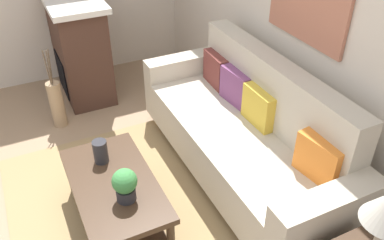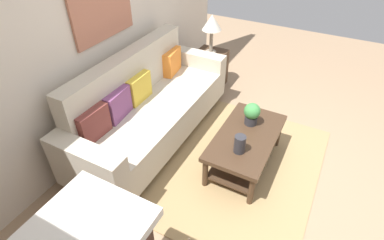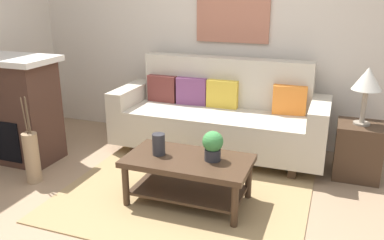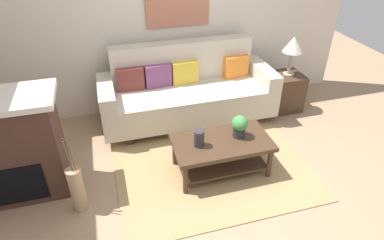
% 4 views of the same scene
% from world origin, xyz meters
% --- Properties ---
extents(ground_plane, '(9.22, 9.22, 0.00)m').
position_xyz_m(ground_plane, '(0.00, 0.00, 0.00)').
color(ground_plane, '#9E7F60').
extents(wall_back, '(5.22, 0.10, 2.70)m').
position_xyz_m(wall_back, '(0.00, 2.09, 1.35)').
color(wall_back, beige).
rests_on(wall_back, ground_plane).
extents(area_rug, '(2.24, 1.92, 0.01)m').
position_xyz_m(area_rug, '(0.00, 0.50, 0.01)').
color(area_rug, '#A38456').
rests_on(area_rug, ground_plane).
extents(couch, '(2.39, 0.84, 1.08)m').
position_xyz_m(couch, '(0.01, 1.56, 0.43)').
color(couch, beige).
rests_on(couch, ground_plane).
extents(throw_pillow_maroon, '(0.36, 0.13, 0.32)m').
position_xyz_m(throw_pillow_maroon, '(-0.75, 1.68, 0.68)').
color(throw_pillow_maroon, brown).
rests_on(throw_pillow_maroon, couch).
extents(throw_pillow_plum, '(0.37, 0.15, 0.32)m').
position_xyz_m(throw_pillow_plum, '(-0.37, 1.68, 0.68)').
color(throw_pillow_plum, '#7A4270').
rests_on(throw_pillow_plum, couch).
extents(throw_pillow_mustard, '(0.36, 0.13, 0.32)m').
position_xyz_m(throw_pillow_mustard, '(0.01, 1.68, 0.68)').
color(throw_pillow_mustard, gold).
rests_on(throw_pillow_mustard, couch).
extents(throw_pillow_orange, '(0.37, 0.17, 0.32)m').
position_xyz_m(throw_pillow_orange, '(0.76, 1.68, 0.68)').
color(throw_pillow_orange, orange).
rests_on(throw_pillow_orange, couch).
extents(coffee_table, '(1.10, 0.60, 0.43)m').
position_xyz_m(coffee_table, '(0.08, 0.35, 0.31)').
color(coffee_table, '#422D1E').
rests_on(coffee_table, ground_plane).
extents(tabletop_vase, '(0.11, 0.11, 0.19)m').
position_xyz_m(tabletop_vase, '(-0.19, 0.34, 0.53)').
color(tabletop_vase, '#2D2D33').
rests_on(tabletop_vase, coffee_table).
extents(potted_plant_tabletop, '(0.18, 0.18, 0.26)m').
position_xyz_m(potted_plant_tabletop, '(0.29, 0.39, 0.57)').
color(potted_plant_tabletop, '#2D2D33').
rests_on(potted_plant_tabletop, coffee_table).
extents(side_table, '(0.44, 0.44, 0.56)m').
position_xyz_m(side_table, '(1.50, 1.45, 0.28)').
color(side_table, '#422D1E').
rests_on(side_table, ground_plane).
extents(table_lamp, '(0.28, 0.28, 0.57)m').
position_xyz_m(table_lamp, '(1.50, 1.45, 0.99)').
color(table_lamp, gray).
rests_on(table_lamp, side_table).
extents(fireplace, '(1.02, 0.58, 1.16)m').
position_xyz_m(fireplace, '(-2.06, 0.62, 0.59)').
color(fireplace, '#472D23').
rests_on(fireplace, ground_plane).
extents(floor_vase, '(0.14, 0.14, 0.51)m').
position_xyz_m(floor_vase, '(-1.50, 0.20, 0.26)').
color(floor_vase, tan).
rests_on(floor_vase, ground_plane).
extents(floor_vase_branch_a, '(0.04, 0.03, 0.36)m').
position_xyz_m(floor_vase_branch_a, '(-1.48, 0.20, 0.69)').
color(floor_vase_branch_a, brown).
rests_on(floor_vase_branch_a, floor_vase).
extents(floor_vase_branch_b, '(0.04, 0.04, 0.36)m').
position_xyz_m(floor_vase_branch_b, '(-1.51, 0.22, 0.69)').
color(floor_vase_branch_b, brown).
rests_on(floor_vase_branch_b, floor_vase).
extents(floor_vase_branch_c, '(0.03, 0.02, 0.36)m').
position_xyz_m(floor_vase_branch_c, '(-1.51, 0.18, 0.69)').
color(floor_vase_branch_c, brown).
rests_on(floor_vase_branch_c, floor_vase).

